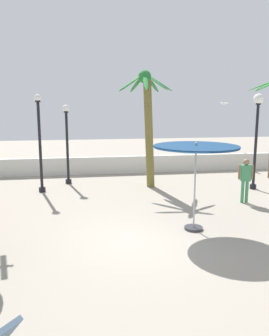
% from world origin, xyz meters
% --- Properties ---
extents(ground_plane, '(56.00, 56.00, 0.00)m').
position_xyz_m(ground_plane, '(0.00, 0.00, 0.00)').
color(ground_plane, '#9E9384').
extents(boundary_wall, '(25.20, 0.30, 0.92)m').
position_xyz_m(boundary_wall, '(0.00, 9.37, 0.46)').
color(boundary_wall, silver).
rests_on(boundary_wall, ground_plane).
extents(patio_umbrella_1, '(2.46, 2.46, 2.62)m').
position_xyz_m(patio_umbrella_1, '(1.34, 0.49, 2.33)').
color(patio_umbrella_1, '#333338').
rests_on(patio_umbrella_1, ground_plane).
extents(palm_tree_1, '(2.52, 2.53, 5.15)m').
position_xyz_m(palm_tree_1, '(1.03, 6.04, 3.19)').
color(palm_tree_1, brown).
rests_on(palm_tree_1, ground_plane).
extents(lamp_post_0, '(0.29, 0.29, 4.09)m').
position_xyz_m(lamp_post_0, '(-3.59, 5.85, 2.17)').
color(lamp_post_0, black).
rests_on(lamp_post_0, ground_plane).
extents(lamp_post_1, '(0.33, 0.33, 3.67)m').
position_xyz_m(lamp_post_1, '(-2.52, 7.28, 2.11)').
color(lamp_post_1, black).
rests_on(lamp_post_1, ground_plane).
extents(lamp_post_2, '(0.44, 0.44, 4.14)m').
position_xyz_m(lamp_post_2, '(5.59, 4.89, 2.83)').
color(lamp_post_2, black).
rests_on(lamp_post_2, ground_plane).
extents(guest_0, '(0.55, 0.31, 1.69)m').
position_xyz_m(guest_0, '(4.17, 2.91, 1.03)').
color(guest_0, '#3F8C59').
rests_on(guest_0, ground_plane).
extents(seagull_0, '(0.38, 1.11, 0.14)m').
position_xyz_m(seagull_0, '(6.87, 11.34, 3.75)').
color(seagull_0, white).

